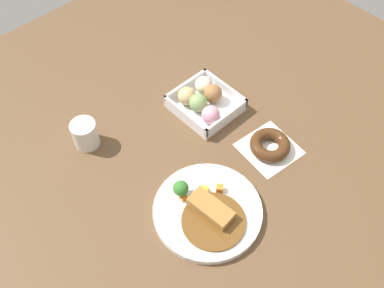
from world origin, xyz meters
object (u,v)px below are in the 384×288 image
(donut_box, at_px, (204,101))
(chocolate_ring_donut, at_px, (270,145))
(coffee_mug, at_px, (85,134))
(curry_plate, at_px, (207,210))

(donut_box, height_order, chocolate_ring_donut, donut_box)
(chocolate_ring_donut, bearing_deg, coffee_mug, -135.67)
(curry_plate, relative_size, donut_box, 1.51)
(coffee_mug, bearing_deg, chocolate_ring_donut, 44.33)
(donut_box, xyz_separation_m, chocolate_ring_donut, (0.23, 0.03, -0.01))
(curry_plate, distance_m, chocolate_ring_donut, 0.26)
(donut_box, bearing_deg, chocolate_ring_donut, 6.31)
(curry_plate, distance_m, coffee_mug, 0.39)
(curry_plate, bearing_deg, chocolate_ring_donut, 95.09)
(donut_box, distance_m, chocolate_ring_donut, 0.23)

